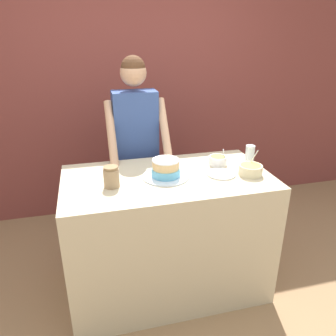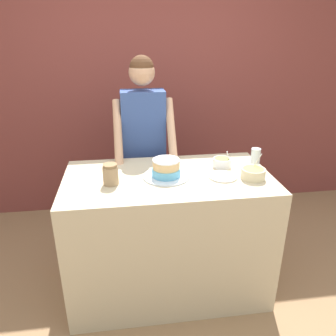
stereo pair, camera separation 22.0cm
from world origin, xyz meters
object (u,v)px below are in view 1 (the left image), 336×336
frosting_bowl_yellow (251,169)px  drinking_glass (250,155)px  cake (166,170)px  ceramic_plate (221,174)px  stoneware_jar (111,177)px  frosting_bowl_olive (218,160)px  person_baker (136,138)px

frosting_bowl_yellow → drinking_glass: bearing=65.2°
cake → ceramic_plate: bearing=-8.7°
ceramic_plate → stoneware_jar: (-0.76, -0.00, 0.06)m
drinking_glass → frosting_bowl_olive: bearing=167.2°
cake → frosting_bowl_yellow: frosting_bowl_yellow is taller
frosting_bowl_yellow → frosting_bowl_olive: size_ratio=1.18×
frosting_bowl_yellow → frosting_bowl_olive: bearing=123.0°
frosting_bowl_olive → stoneware_jar: bearing=-167.0°
person_baker → drinking_glass: person_baker is taller
drinking_glass → person_baker: bearing=146.4°
cake → ceramic_plate: cake is taller
cake → ceramic_plate: size_ratio=1.61×
drinking_glass → ceramic_plate: (-0.28, -0.13, -0.07)m
cake → drinking_glass: (0.67, 0.07, 0.02)m
person_baker → frosting_bowl_yellow: size_ratio=10.30×
frosting_bowl_yellow → ceramic_plate: frosting_bowl_yellow is taller
ceramic_plate → stoneware_jar: stoneware_jar is taller
person_baker → cake: size_ratio=5.33×
frosting_bowl_olive → ceramic_plate: frosting_bowl_olive is taller
frosting_bowl_olive → drinking_glass: size_ratio=0.95×
frosting_bowl_olive → stoneware_jar: size_ratio=1.01×
frosting_bowl_olive → drinking_glass: bearing=-12.8°
person_baker → drinking_glass: size_ratio=11.50×
drinking_glass → stoneware_jar: 1.05m
frosting_bowl_yellow → ceramic_plate: bearing=166.4°
ceramic_plate → stoneware_jar: size_ratio=1.42×
person_baker → frosting_bowl_olive: person_baker is taller
cake → frosting_bowl_olive: frosting_bowl_olive is taller
drinking_glass → stoneware_jar: bearing=-172.7°
drinking_glass → stoneware_jar: (-1.04, -0.13, -0.01)m
frosting_bowl_yellow → ceramic_plate: 0.21m
frosting_bowl_olive → cake: bearing=-164.0°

